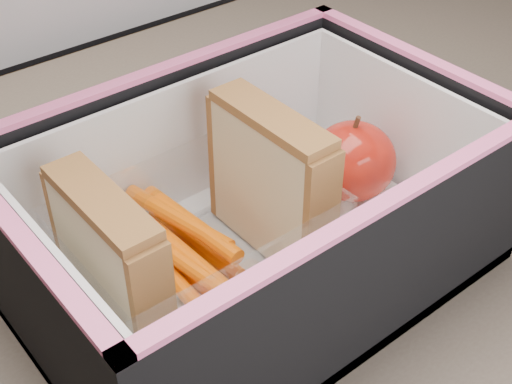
# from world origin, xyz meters

# --- Properties ---
(kitchen_table) EXTENTS (1.20, 0.80, 0.75)m
(kitchen_table) POSITION_xyz_m (0.00, 0.00, 0.66)
(kitchen_table) COLOR #66584D
(kitchen_table) RESTS_ON ground
(lunch_bag) EXTENTS (0.32, 0.29, 0.32)m
(lunch_bag) POSITION_xyz_m (0.00, 0.01, 0.82)
(lunch_bag) COLOR black
(lunch_bag) RESTS_ON kitchen_table
(plastic_tub) EXTENTS (0.17, 0.12, 0.07)m
(plastic_tub) POSITION_xyz_m (-0.04, 0.01, 0.80)
(plastic_tub) COLOR white
(plastic_tub) RESTS_ON lunch_bag
(sandwich_left) EXTENTS (0.03, 0.09, 0.10)m
(sandwich_left) POSITION_xyz_m (-0.10, 0.01, 0.82)
(sandwich_left) COLOR beige
(sandwich_left) RESTS_ON plastic_tub
(sandwich_right) EXTENTS (0.03, 0.10, 0.11)m
(sandwich_right) POSITION_xyz_m (0.02, 0.01, 0.82)
(sandwich_right) COLOR beige
(sandwich_right) RESTS_ON plastic_tub
(carrot_sticks) EXTENTS (0.05, 0.14, 0.03)m
(carrot_sticks) POSITION_xyz_m (-0.04, 0.02, 0.78)
(carrot_sticks) COLOR #D96207
(carrot_sticks) RESTS_ON plastic_tub
(paper_napkin) EXTENTS (0.08, 0.08, 0.01)m
(paper_napkin) POSITION_xyz_m (0.10, 0.00, 0.77)
(paper_napkin) COLOR white
(paper_napkin) RESTS_ON lunch_bag
(red_apple) EXTENTS (0.08, 0.08, 0.07)m
(red_apple) POSITION_xyz_m (0.10, 0.01, 0.80)
(red_apple) COLOR maroon
(red_apple) RESTS_ON paper_napkin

